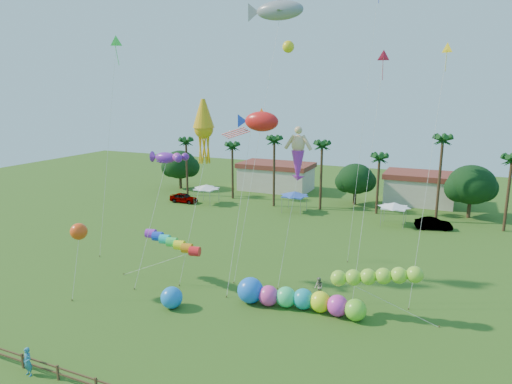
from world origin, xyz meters
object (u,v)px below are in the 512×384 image
at_px(car_b, 433,224).
at_px(blue_ball, 172,298).
at_px(caterpillar_inflatable, 295,298).
at_px(spectator_b, 319,287).
at_px(car_a, 184,198).
at_px(spectator_a, 28,362).

xyz_separation_m(car_b, blue_ball, (-18.00, -31.44, 0.15)).
bearing_deg(blue_ball, caterpillar_inflatable, 23.01).
height_order(caterpillar_inflatable, blue_ball, caterpillar_inflatable).
bearing_deg(blue_ball, spectator_b, 33.71).
bearing_deg(caterpillar_inflatable, car_a, 131.53).
distance_m(car_b, spectator_b, 25.81).
xyz_separation_m(spectator_a, spectator_b, (13.17, 17.96, -0.07)).
relative_size(spectator_b, caterpillar_inflatable, 0.16).
bearing_deg(spectator_b, car_b, 120.34).
relative_size(car_a, blue_ball, 2.53).
relative_size(car_a, spectator_b, 2.63).
xyz_separation_m(car_a, car_b, (36.61, 0.89, -0.03)).
bearing_deg(spectator_b, caterpillar_inflatable, -62.54).
bearing_deg(spectator_a, caterpillar_inflatable, 58.50).
relative_size(car_b, blue_ball, 2.52).
height_order(car_b, spectator_a, spectator_a).
bearing_deg(car_b, blue_ball, 136.16).
height_order(spectator_b, blue_ball, blue_ball).
height_order(car_a, car_b, car_a).
bearing_deg(spectator_b, blue_ball, -98.44).
relative_size(car_a, spectator_a, 2.42).
distance_m(car_a, blue_ball, 35.78).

